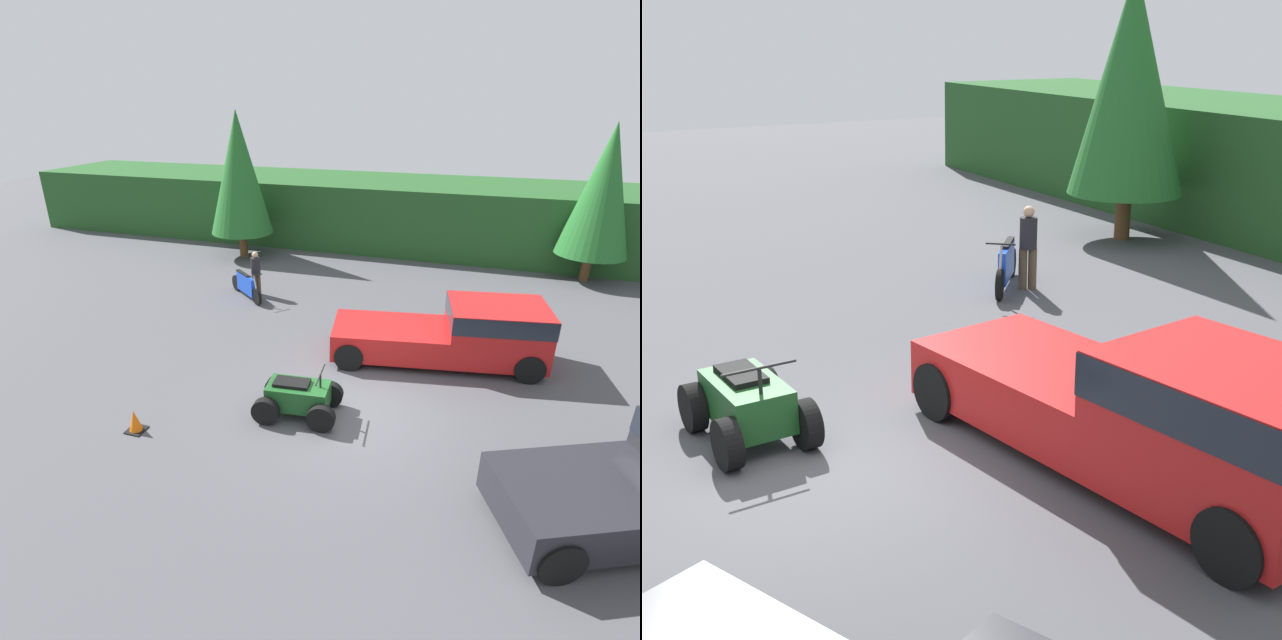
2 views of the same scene
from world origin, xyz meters
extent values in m
plane|color=#4C4C51|center=(0.00, 0.00, 0.00)|extent=(80.00, 80.00, 0.00)
cylinder|color=brown|center=(-8.35, 11.24, 0.60)|extent=(0.40, 0.40, 1.20)
cone|color=#236628|center=(-8.35, 11.24, 3.94)|extent=(2.94, 2.94, 5.48)
cube|color=red|center=(3.29, 3.68, 1.03)|extent=(3.00, 2.49, 1.61)
cube|color=#1E232D|center=(3.29, 3.68, 1.56)|extent=(3.02, 2.51, 0.51)
cube|color=red|center=(0.35, 3.18, 0.63)|extent=(3.59, 2.59, 0.80)
cylinder|color=black|center=(4.25, 2.89, 0.41)|extent=(0.86, 0.42, 0.82)
cylinder|color=black|center=(-0.91, 3.92, 0.41)|extent=(0.86, 0.42, 0.82)
cylinder|color=black|center=(-0.59, 2.06, 0.41)|extent=(0.86, 0.42, 0.82)
cylinder|color=black|center=(-5.12, 5.69, 0.32)|extent=(0.56, 0.48, 0.63)
cylinder|color=black|center=(-6.53, 6.82, 0.32)|extent=(0.56, 0.48, 0.63)
cube|color=blue|center=(-5.82, 6.26, 0.54)|extent=(1.12, 0.95, 0.70)
cylinder|color=#B7B7BC|center=(-5.16, 5.72, 0.73)|extent=(0.27, 0.23, 0.80)
cylinder|color=black|center=(-5.16, 5.72, 1.14)|extent=(0.40, 0.49, 0.04)
cube|color=black|center=(-5.99, 6.39, 0.92)|extent=(0.84, 0.71, 0.06)
cylinder|color=black|center=(-0.55, 0.12, 0.33)|extent=(0.69, 0.29, 0.67)
cylinder|color=black|center=(-0.45, -0.93, 0.33)|extent=(0.69, 0.29, 0.67)
cylinder|color=black|center=(-1.90, -0.02, 0.33)|extent=(0.69, 0.29, 0.67)
cylinder|color=black|center=(-1.79, -1.06, 0.33)|extent=(0.69, 0.29, 0.67)
cube|color=#194C1E|center=(-1.17, -0.47, 0.54)|extent=(1.56, 0.96, 0.59)
cylinder|color=black|center=(-0.63, -0.41, 1.01)|extent=(0.05, 0.05, 0.35)
cylinder|color=black|center=(-0.63, -0.41, 1.18)|extent=(0.14, 0.99, 0.04)
cube|color=black|center=(-1.33, -0.49, 0.87)|extent=(0.90, 0.55, 0.08)
cylinder|color=brown|center=(-5.50, 6.70, 0.44)|extent=(0.24, 0.24, 0.87)
cylinder|color=brown|center=(-5.58, 6.52, 0.44)|extent=(0.24, 0.24, 0.87)
cylinder|color=#232328|center=(-5.54, 6.61, 1.20)|extent=(0.48, 0.48, 0.65)
sphere|color=tan|center=(-5.54, 6.61, 1.64)|extent=(0.31, 0.31, 0.24)
camera|label=1|loc=(2.51, -10.06, 7.14)|focal=28.00mm
camera|label=2|loc=(9.73, -3.02, 5.24)|focal=50.00mm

